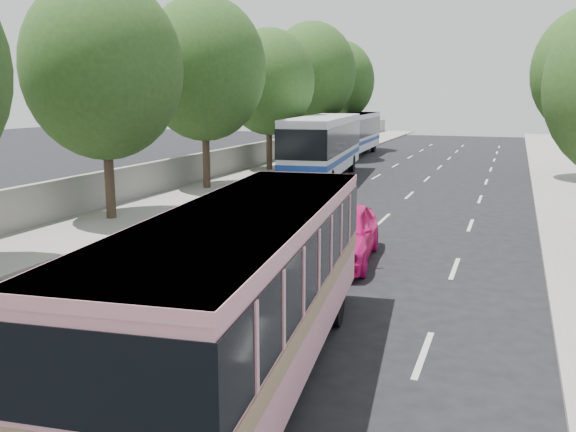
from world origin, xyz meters
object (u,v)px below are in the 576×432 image
at_px(white_pickup, 305,171).
at_px(pink_taxi, 340,233).
at_px(tour_coach_front, 324,142).
at_px(pink_bus, 249,275).
at_px(tour_coach_rear, 353,130).

bearing_deg(white_pickup, pink_taxi, -61.74).
xyz_separation_m(white_pickup, tour_coach_front, (0.00, 3.16, 1.30)).
bearing_deg(pink_bus, tour_coach_front, 97.55).
bearing_deg(tour_coach_front, pink_taxi, -77.78).
xyz_separation_m(pink_taxi, tour_coach_rear, (-7.26, 29.81, 1.13)).
distance_m(pink_bus, tour_coach_rear, 38.37).
height_order(white_pickup, tour_coach_front, tour_coach_front).
relative_size(tour_coach_front, tour_coach_rear, 1.09).
bearing_deg(pink_taxi, pink_bus, -92.00).
height_order(pink_bus, tour_coach_rear, tour_coach_rear).
relative_size(pink_taxi, white_pickup, 0.86).
bearing_deg(pink_taxi, tour_coach_rear, 97.28).
bearing_deg(pink_taxi, white_pickup, 106.38).
relative_size(white_pickup, tour_coach_front, 0.47).
distance_m(pink_taxi, tour_coach_rear, 30.70).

